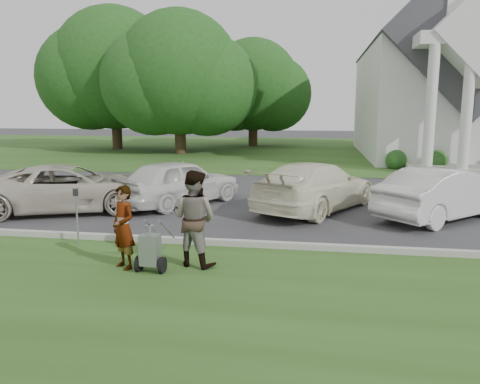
% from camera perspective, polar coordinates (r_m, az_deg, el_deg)
% --- Properties ---
extents(ground, '(120.00, 120.00, 0.00)m').
position_cam_1_polar(ground, '(10.12, 0.88, -7.63)').
color(ground, '#333335').
rests_on(ground, ground).
extents(grass_strip, '(80.00, 7.00, 0.01)m').
position_cam_1_polar(grass_strip, '(7.36, -2.70, -14.61)').
color(grass_strip, '#2C4C1A').
rests_on(grass_strip, ground).
extents(church_lawn, '(80.00, 30.00, 0.01)m').
position_cam_1_polar(church_lawn, '(36.69, 7.17, 5.19)').
color(church_lawn, '#2C4C1A').
rests_on(church_lawn, ground).
extents(curb, '(80.00, 0.18, 0.15)m').
position_cam_1_polar(curb, '(10.62, 1.32, -6.35)').
color(curb, '#9E9E93').
rests_on(curb, ground).
extents(church, '(9.19, 19.00, 24.10)m').
position_cam_1_polar(church, '(33.64, 23.12, 14.17)').
color(church, white).
rests_on(church, ground).
extents(tree_left, '(10.63, 8.40, 9.71)m').
position_cam_1_polar(tree_left, '(32.97, -7.46, 13.52)').
color(tree_left, '#332316').
rests_on(tree_left, ground).
extents(tree_far, '(11.64, 9.20, 10.73)m').
position_cam_1_polar(tree_far, '(37.91, -15.10, 13.69)').
color(tree_far, '#332316').
rests_on(tree_far, ground).
extents(tree_back, '(9.61, 7.60, 8.89)m').
position_cam_1_polar(tree_back, '(39.93, 1.60, 12.43)').
color(tree_back, '#332316').
rests_on(tree_back, ground).
extents(striping_cart, '(0.56, 1.10, 1.01)m').
position_cam_1_polar(striping_cart, '(9.09, -10.86, -7.03)').
color(striping_cart, black).
rests_on(striping_cart, ground).
extents(person_left, '(0.71, 0.66, 1.63)m').
position_cam_1_polar(person_left, '(9.32, -14.01, -4.28)').
color(person_left, '#999999').
rests_on(person_left, ground).
extents(person_right, '(1.10, 0.97, 1.90)m').
position_cam_1_polar(person_right, '(9.23, -5.62, -3.28)').
color(person_right, '#999999').
rests_on(person_right, ground).
extents(parking_meter_near, '(0.10, 0.09, 1.34)m').
position_cam_1_polar(parking_meter_near, '(11.22, -19.30, -1.98)').
color(parking_meter_near, '#93979C').
rests_on(parking_meter_near, ground).
extents(car_a, '(5.64, 4.14, 1.43)m').
position_cam_1_polar(car_a, '(15.10, -20.10, 0.44)').
color(car_a, beige).
rests_on(car_a, ground).
extents(car_b, '(3.84, 4.68, 1.50)m').
position_cam_1_polar(car_b, '(15.28, -7.47, 1.23)').
color(car_b, silver).
rests_on(car_b, ground).
extents(car_c, '(4.22, 5.50, 1.49)m').
position_cam_1_polar(car_c, '(14.52, 9.16, 0.69)').
color(car_c, white).
rests_on(car_c, ground).
extents(car_d, '(4.29, 4.19, 1.47)m').
position_cam_1_polar(car_d, '(14.35, 23.53, -0.18)').
color(car_d, silver).
rests_on(car_d, ground).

